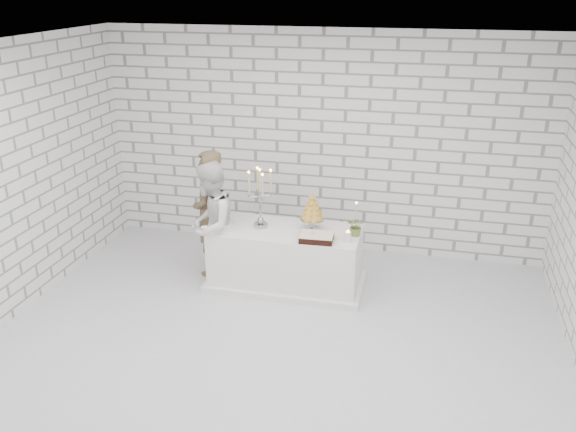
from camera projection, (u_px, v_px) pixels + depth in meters
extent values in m
cube|color=silver|center=(276.00, 340.00, 6.37)|extent=(6.00, 5.00, 0.01)
cube|color=white|center=(273.00, 49.00, 5.25)|extent=(6.00, 5.00, 0.01)
cube|color=white|center=(321.00, 143.00, 8.06)|extent=(6.00, 0.01, 3.00)
cube|color=white|center=(167.00, 356.00, 3.55)|extent=(6.00, 0.01, 3.00)
cube|color=white|center=(5.00, 185.00, 6.46)|extent=(0.01, 5.00, 3.00)
cube|color=white|center=(286.00, 257.00, 7.37)|extent=(1.80, 0.80, 0.75)
imported|color=brown|center=(209.00, 213.00, 7.58)|extent=(0.52, 0.67, 1.62)
imported|color=silver|center=(211.00, 225.00, 7.24)|extent=(0.61, 0.78, 1.58)
cube|color=black|center=(317.00, 237.00, 6.91)|extent=(0.40, 0.29, 0.08)
cylinder|color=white|center=(348.00, 237.00, 6.88)|extent=(0.10, 0.10, 0.12)
cylinder|color=#BEB689|center=(356.00, 216.00, 7.20)|extent=(0.08, 0.08, 0.32)
imported|color=#4F692C|center=(357.00, 226.00, 7.02)|extent=(0.24, 0.22, 0.24)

